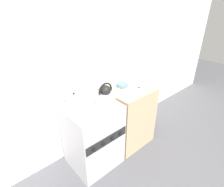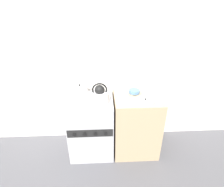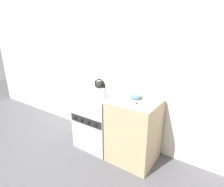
{
  "view_description": "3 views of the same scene",
  "coord_description": "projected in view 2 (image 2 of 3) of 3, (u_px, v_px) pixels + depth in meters",
  "views": [
    {
      "loc": [
        -0.95,
        -1.15,
        1.87
      ],
      "look_at": [
        0.28,
        0.24,
        0.93
      ],
      "focal_mm": 28.0,
      "sensor_mm": 36.0,
      "label": 1
    },
    {
      "loc": [
        0.18,
        -1.71,
        1.95
      ],
      "look_at": [
        0.29,
        0.28,
        0.93
      ],
      "focal_mm": 28.0,
      "sensor_mm": 36.0,
      "label": 2
    },
    {
      "loc": [
        1.57,
        -1.64,
        1.67
      ],
      "look_at": [
        0.27,
        0.27,
        0.92
      ],
      "focal_mm": 28.0,
      "sensor_mm": 36.0,
      "label": 3
    }
  ],
  "objects": [
    {
      "name": "enamel_bowl",
      "position": [
        134.0,
        91.0,
        2.35
      ],
      "size": [
        0.15,
        0.15,
        0.05
      ],
      "color": "#4C729E",
      "rests_on": "counter"
    },
    {
      "name": "wall_back",
      "position": [
        90.0,
        62.0,
        2.4
      ],
      "size": [
        7.0,
        0.06,
        2.5
      ],
      "color": "silver",
      "rests_on": "ground_plane"
    },
    {
      "name": "ground_plane",
      "position": [
        92.0,
        163.0,
        2.4
      ],
      "size": [
        12.0,
        12.0,
        0.0
      ],
      "primitive_type": "plane",
      "color": "#4C4C51"
    },
    {
      "name": "counter",
      "position": [
        136.0,
        124.0,
        2.48
      ],
      "size": [
        0.61,
        0.57,
        0.88
      ],
      "color": "tan",
      "rests_on": "ground_plane"
    },
    {
      "name": "cooking_pot",
      "position": [
        80.0,
        91.0,
        2.33
      ],
      "size": [
        0.21,
        0.21,
        0.17
      ],
      "color": "silver",
      "rests_on": "stove"
    },
    {
      "name": "loose_pot_lid",
      "position": [
        146.0,
        100.0,
        2.18
      ],
      "size": [
        0.23,
        0.23,
        0.03
      ],
      "color": "silver",
      "rests_on": "counter"
    },
    {
      "name": "kettle",
      "position": [
        100.0,
        96.0,
        2.13
      ],
      "size": [
        0.27,
        0.22,
        0.28
      ],
      "color": "silver",
      "rests_on": "stove"
    },
    {
      "name": "stove",
      "position": [
        92.0,
        126.0,
        2.45
      ],
      "size": [
        0.59,
        0.57,
        0.85
      ],
      "color": "#B2B2B7",
      "rests_on": "ground_plane"
    }
  ]
}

